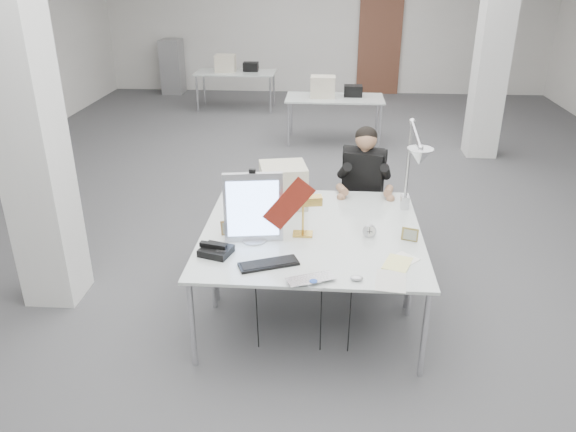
% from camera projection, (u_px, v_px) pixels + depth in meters
% --- Properties ---
extents(room_shell, '(10.04, 14.04, 3.24)m').
position_uv_depth(room_shell, '(323.00, 69.00, 6.24)').
color(room_shell, '#474749').
rests_on(room_shell, ground).
extents(desk_main, '(1.80, 0.90, 0.02)m').
position_uv_depth(desk_main, '(310.00, 258.00, 4.25)').
color(desk_main, silver).
rests_on(desk_main, room_shell).
extents(desk_second, '(1.80, 0.90, 0.02)m').
position_uv_depth(desk_second, '(314.00, 210.00, 5.06)').
color(desk_second, silver).
rests_on(desk_second, room_shell).
extents(bg_desk_a, '(1.60, 0.80, 0.02)m').
position_uv_depth(bg_desk_a, '(335.00, 98.00, 9.23)').
color(bg_desk_a, silver).
rests_on(bg_desk_a, room_shell).
extents(bg_desk_b, '(1.60, 0.80, 0.02)m').
position_uv_depth(bg_desk_b, '(236.00, 73.00, 11.36)').
color(bg_desk_b, silver).
rests_on(bg_desk_b, room_shell).
extents(filing_cabinet, '(0.45, 0.55, 1.20)m').
position_uv_depth(filing_cabinet, '(172.00, 67.00, 12.85)').
color(filing_cabinet, gray).
rests_on(filing_cabinet, room_shell).
extents(office_chair, '(0.66, 0.66, 1.11)m').
position_uv_depth(office_chair, '(362.00, 200.00, 5.75)').
color(office_chair, black).
rests_on(office_chair, room_shell).
extents(seated_person, '(0.62, 0.71, 0.92)m').
position_uv_depth(seated_person, '(364.00, 170.00, 5.56)').
color(seated_person, black).
rests_on(seated_person, office_chair).
extents(monitor, '(0.46, 0.11, 0.57)m').
position_uv_depth(monitor, '(253.00, 208.00, 4.36)').
color(monitor, '#B3B3B8').
rests_on(monitor, desk_main).
extents(pennant, '(0.41, 0.05, 0.44)m').
position_uv_depth(pennant, '(289.00, 204.00, 4.29)').
color(pennant, maroon).
rests_on(pennant, monitor).
extents(keyboard, '(0.46, 0.30, 0.02)m').
position_uv_depth(keyboard, '(269.00, 264.00, 4.11)').
color(keyboard, black).
rests_on(keyboard, desk_main).
extents(laptop, '(0.40, 0.34, 0.03)m').
position_uv_depth(laptop, '(313.00, 283.00, 3.86)').
color(laptop, silver).
rests_on(laptop, desk_main).
extents(mouse, '(0.11, 0.08, 0.04)m').
position_uv_depth(mouse, '(357.00, 278.00, 3.91)').
color(mouse, '#B9B8BD').
rests_on(mouse, desk_main).
extents(bankers_lamp, '(0.30, 0.16, 0.32)m').
position_uv_depth(bankers_lamp, '(303.00, 217.00, 4.51)').
color(bankers_lamp, gold).
rests_on(bankers_lamp, desk_main).
extents(desk_phone, '(0.27, 0.26, 0.06)m').
position_uv_depth(desk_phone, '(216.00, 251.00, 4.26)').
color(desk_phone, black).
rests_on(desk_phone, desk_main).
extents(picture_frame_left, '(0.15, 0.10, 0.12)m').
position_uv_depth(picture_frame_left, '(230.00, 227.00, 4.57)').
color(picture_frame_left, '#A67E47').
rests_on(picture_frame_left, desk_main).
extents(picture_frame_right, '(0.14, 0.07, 0.11)m').
position_uv_depth(picture_frame_right, '(410.00, 234.00, 4.46)').
color(picture_frame_right, olive).
rests_on(picture_frame_right, desk_main).
extents(desk_clock, '(0.11, 0.05, 0.11)m').
position_uv_depth(desk_clock, '(369.00, 231.00, 4.52)').
color(desk_clock, '#B0AFB4').
rests_on(desk_clock, desk_main).
extents(paper_stack_a, '(0.24, 0.32, 0.01)m').
position_uv_depth(paper_stack_a, '(391.00, 281.00, 3.91)').
color(paper_stack_a, silver).
rests_on(paper_stack_a, desk_main).
extents(paper_stack_b, '(0.25, 0.30, 0.01)m').
position_uv_depth(paper_stack_b, '(398.00, 263.00, 4.13)').
color(paper_stack_b, '#F8F494').
rests_on(paper_stack_b, desk_main).
extents(paper_stack_c, '(0.21, 0.21, 0.01)m').
position_uv_depth(paper_stack_c, '(406.00, 258.00, 4.21)').
color(paper_stack_c, white).
rests_on(paper_stack_c, desk_main).
extents(beige_monitor, '(0.47, 0.46, 0.38)m').
position_uv_depth(beige_monitor, '(283.00, 185.00, 5.07)').
color(beige_monitor, beige).
rests_on(beige_monitor, desk_second).
extents(architect_lamp, '(0.41, 0.74, 0.91)m').
position_uv_depth(architect_lamp, '(412.00, 170.00, 4.66)').
color(architect_lamp, silver).
rests_on(architect_lamp, desk_second).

